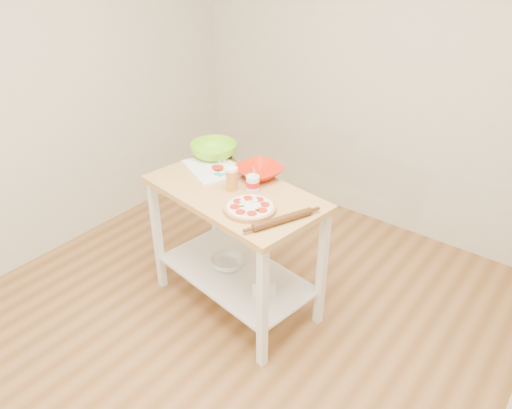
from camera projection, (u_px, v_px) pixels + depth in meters
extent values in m
cube|color=#986738|center=(221.00, 389.00, 2.90)|extent=(4.00, 4.50, 0.02)
cube|color=beige|center=(413.00, 71.00, 3.75)|extent=(4.00, 0.02, 2.70)
cube|color=tan|center=(234.00, 193.00, 3.09)|extent=(1.21, 0.77, 0.04)
cube|color=white|center=(236.00, 273.00, 3.41)|extent=(1.12, 0.70, 0.02)
cube|color=white|center=(157.00, 236.00, 3.48)|extent=(0.06, 0.06, 0.86)
cube|color=white|center=(215.00, 209.00, 3.80)|extent=(0.06, 0.06, 0.86)
cube|color=white|center=(262.00, 310.00, 2.84)|extent=(0.06, 0.06, 0.86)
cube|color=white|center=(322.00, 270.00, 3.15)|extent=(0.06, 0.06, 0.86)
cylinder|color=tan|center=(250.00, 209.00, 2.87)|extent=(0.31, 0.31, 0.02)
cylinder|color=tan|center=(250.00, 207.00, 2.87)|extent=(0.31, 0.31, 0.01)
cylinder|color=white|center=(250.00, 207.00, 2.87)|extent=(0.27, 0.27, 0.01)
cylinder|color=red|center=(262.00, 210.00, 2.82)|extent=(0.06, 0.06, 0.01)
cylinder|color=red|center=(265.00, 205.00, 2.87)|extent=(0.06, 0.06, 0.01)
cylinder|color=red|center=(259.00, 200.00, 2.92)|extent=(0.06, 0.06, 0.01)
cylinder|color=red|center=(248.00, 198.00, 2.94)|extent=(0.06, 0.06, 0.01)
cylinder|color=red|center=(238.00, 201.00, 2.91)|extent=(0.06, 0.06, 0.01)
cylinder|color=red|center=(235.00, 207.00, 2.85)|extent=(0.06, 0.06, 0.01)
cylinder|color=red|center=(240.00, 212.00, 2.80)|extent=(0.06, 0.06, 0.01)
cylinder|color=red|center=(252.00, 214.00, 2.79)|extent=(0.06, 0.06, 0.01)
sphere|color=white|center=(259.00, 207.00, 2.85)|extent=(0.04, 0.04, 0.04)
sphere|color=white|center=(255.00, 201.00, 2.91)|extent=(0.04, 0.04, 0.04)
sphere|color=white|center=(242.00, 202.00, 2.90)|extent=(0.04, 0.04, 0.04)
plane|color=#115D13|center=(257.00, 210.00, 2.82)|extent=(0.03, 0.03, 0.00)
plane|color=#115D13|center=(260.00, 205.00, 2.87)|extent=(0.04, 0.04, 0.00)
plane|color=#115D13|center=(253.00, 201.00, 2.90)|extent=(0.03, 0.03, 0.00)
plane|color=#115D13|center=(241.00, 200.00, 2.92)|extent=(0.03, 0.03, 0.00)
plane|color=#115D13|center=(242.00, 206.00, 2.85)|extent=(0.04, 0.04, 0.00)
cube|color=white|center=(213.00, 168.00, 3.33)|extent=(0.49, 0.44, 0.01)
cube|color=#F4EACC|center=(215.00, 157.00, 3.44)|extent=(0.03, 0.03, 0.02)
cube|color=#F4EACC|center=(217.00, 159.00, 3.42)|extent=(0.03, 0.03, 0.02)
cube|color=#F4EACC|center=(219.00, 161.00, 3.39)|extent=(0.03, 0.03, 0.02)
cube|color=#F4EACC|center=(220.00, 156.00, 3.46)|extent=(0.03, 0.03, 0.02)
cube|color=#F4EACC|center=(222.00, 158.00, 3.43)|extent=(0.03, 0.03, 0.02)
cube|color=#F4EACC|center=(224.00, 160.00, 3.40)|extent=(0.03, 0.03, 0.02)
cylinder|color=red|center=(217.00, 167.00, 3.32)|extent=(0.07, 0.07, 0.01)
cylinder|color=red|center=(218.00, 167.00, 3.31)|extent=(0.07, 0.07, 0.01)
cylinder|color=red|center=(218.00, 167.00, 3.29)|extent=(0.07, 0.07, 0.01)
cube|color=teal|center=(219.00, 174.00, 3.23)|extent=(0.06, 0.04, 0.01)
cylinder|color=teal|center=(230.00, 176.00, 3.21)|extent=(0.10, 0.02, 0.01)
cube|color=silver|center=(240.00, 161.00, 3.40)|extent=(0.18, 0.05, 0.00)
cube|color=black|center=(226.00, 155.00, 3.48)|extent=(0.10, 0.04, 0.01)
imported|color=red|center=(259.00, 172.00, 3.22)|extent=(0.34, 0.34, 0.07)
imported|color=#7EDC1C|center=(214.00, 150.00, 3.47)|extent=(0.37, 0.37, 0.10)
cylinder|color=#C87E2E|center=(232.00, 180.00, 3.05)|extent=(0.07, 0.07, 0.13)
cylinder|color=white|center=(231.00, 169.00, 3.01)|extent=(0.08, 0.08, 0.02)
cylinder|color=white|center=(253.00, 183.00, 3.05)|extent=(0.08, 0.08, 0.10)
cylinder|color=red|center=(253.00, 183.00, 3.05)|extent=(0.08, 0.08, 0.04)
cylinder|color=silver|center=(255.00, 173.00, 3.00)|extent=(0.01, 0.05, 0.10)
cylinder|color=#5B3314|center=(283.00, 220.00, 2.75)|extent=(0.19, 0.36, 0.04)
imported|color=silver|center=(227.00, 262.00, 3.44)|extent=(0.28, 0.28, 0.07)
cube|color=white|center=(264.00, 290.00, 3.17)|extent=(0.12, 0.12, 0.11)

